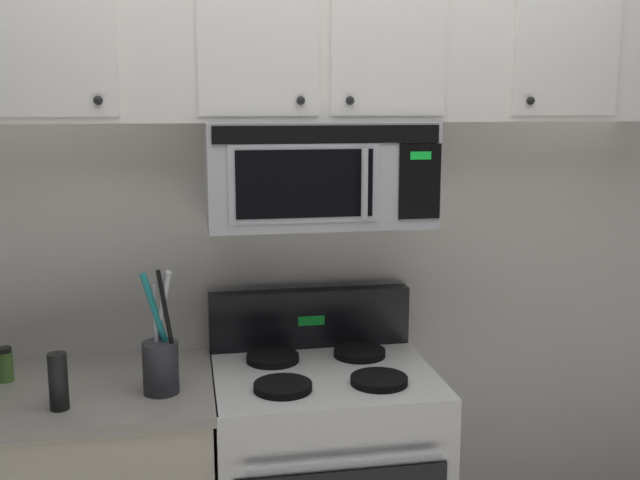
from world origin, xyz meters
TOP-DOWN VIEW (x-y plane):
  - back_wall at (0.00, 0.79)m, footprint 5.20×0.10m
  - over_range_microwave at (-0.00, 0.54)m, footprint 0.76×0.43m
  - upper_cabinets at (-0.00, 0.57)m, footprint 2.50×0.36m
  - utensil_crock_charcoal at (-0.54, 0.33)m, footprint 0.11×0.11m
  - pepper_mill at (-0.84, 0.25)m, footprint 0.06×0.06m
  - spice_jar at (-1.06, 0.53)m, footprint 0.05×0.05m

SIDE VIEW (x-z plane):
  - spice_jar at x=-1.06m, z-range 0.90..1.02m
  - pepper_mill at x=-0.84m, z-range 0.90..1.08m
  - utensil_crock_charcoal at x=-0.54m, z-range 0.80..1.21m
  - back_wall at x=0.00m, z-range 0.00..2.70m
  - over_range_microwave at x=0.00m, z-range 1.40..1.75m
  - upper_cabinets at x=0.00m, z-range 1.75..2.30m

